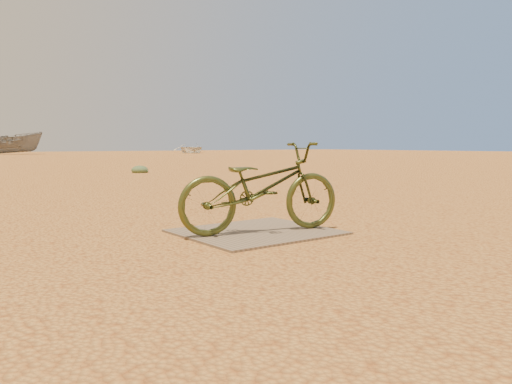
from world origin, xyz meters
TOP-DOWN VIEW (x-y plane):
  - ground at (0.00, 0.00)m, footprint 120.00×120.00m
  - plywood_board at (0.55, 0.26)m, footprint 1.44×1.27m
  - bicycle at (0.56, 0.18)m, footprint 1.77×0.94m
  - boat_mid_right at (6.79, 44.59)m, footprint 5.49×4.05m
  - boat_far_right at (22.81, 41.12)m, footprint 4.71×5.53m
  - kale_b at (3.98, 10.88)m, footprint 0.52×0.52m

SIDE VIEW (x-z plane):
  - ground at x=0.00m, z-range 0.00..0.00m
  - kale_b at x=3.98m, z-range -0.14..0.14m
  - plywood_board at x=0.55m, z-range 0.00..0.02m
  - bicycle at x=0.56m, z-range 0.02..0.90m
  - boat_far_right at x=22.81m, z-range 0.00..0.97m
  - boat_mid_right at x=6.79m, z-range 0.00..2.00m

